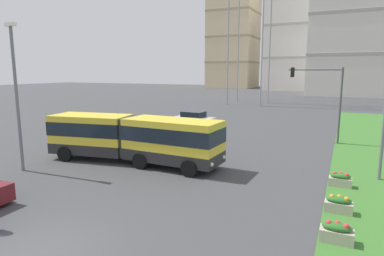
# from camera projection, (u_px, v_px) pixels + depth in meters

# --- Properties ---
(ground_plane) EXTENTS (260.00, 260.00, 0.00)m
(ground_plane) POSITION_uv_depth(u_px,v_px,m) (39.00, 252.00, 10.94)
(ground_plane) COLOR #424244
(articulated_bus) EXTENTS (12.02, 3.54, 3.00)m
(articulated_bus) POSITION_uv_depth(u_px,v_px,m) (133.00, 138.00, 21.38)
(articulated_bus) COLOR yellow
(articulated_bus) RESTS_ON ground
(car_white_van) EXTENTS (4.58, 2.43, 1.58)m
(car_white_van) POSITION_uv_depth(u_px,v_px,m) (194.00, 119.00, 36.16)
(car_white_van) COLOR silver
(car_white_van) RESTS_ON ground
(flower_planter_1) EXTENTS (1.10, 0.56, 0.74)m
(flower_planter_1) POSITION_uv_depth(u_px,v_px,m) (337.00, 232.00, 11.39)
(flower_planter_1) COLOR #B7AD9E
(flower_planter_1) RESTS_ON grass_median
(flower_planter_2) EXTENTS (1.10, 0.56, 0.74)m
(flower_planter_2) POSITION_uv_depth(u_px,v_px,m) (339.00, 204.00, 13.78)
(flower_planter_2) COLOR #B7AD9E
(flower_planter_2) RESTS_ON grass_median
(flower_planter_3) EXTENTS (1.10, 0.56, 0.74)m
(flower_planter_3) POSITION_uv_depth(u_px,v_px,m) (340.00, 180.00, 16.93)
(flower_planter_3) COLOR #B7AD9E
(flower_planter_3) RESTS_ON grass_median
(traffic_light_far_right) EXTENTS (4.23, 0.28, 6.23)m
(traffic_light_far_right) POSITION_uv_depth(u_px,v_px,m) (323.00, 91.00, 26.90)
(traffic_light_far_right) COLOR #474C51
(traffic_light_far_right) RESTS_ON ground
(streetlight_left) EXTENTS (0.70, 0.28, 8.60)m
(streetlight_left) POSITION_uv_depth(u_px,v_px,m) (16.00, 92.00, 19.13)
(streetlight_left) COLOR slate
(streetlight_left) RESTS_ON ground
(apartment_tower_west) EXTENTS (15.98, 17.12, 35.35)m
(apartment_tower_west) POSITION_uv_depth(u_px,v_px,m) (234.00, 39.00, 121.13)
(apartment_tower_west) COLOR beige
(apartment_tower_west) RESTS_ON ground
(apartment_tower_westcentre) EXTENTS (16.56, 19.27, 48.13)m
(apartment_tower_westcentre) POSITION_uv_depth(u_px,v_px,m) (297.00, 13.00, 103.33)
(apartment_tower_westcentre) COLOR silver
(apartment_tower_westcentre) RESTS_ON ground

